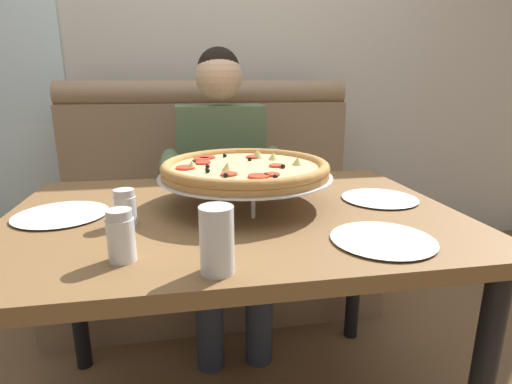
{
  "coord_description": "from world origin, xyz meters",
  "views": [
    {
      "loc": [
        -0.13,
        -1.12,
        1.13
      ],
      "look_at": [
        0.08,
        0.05,
        0.8
      ],
      "focal_mm": 28.22,
      "sensor_mm": 36.0,
      "label": 1
    }
  ],
  "objects_px": {
    "dining_table": "(234,239)",
    "shaker_pepper_flakes": "(121,239)",
    "diner_main": "(223,176)",
    "plate_near_right": "(61,212)",
    "plate_far_side": "(380,197)",
    "pizza": "(245,169)",
    "shaker_parmesan": "(125,210)",
    "booth_bench": "(213,222)",
    "drinking_glass": "(217,244)",
    "plate_near_left": "(383,237)"
  },
  "relations": [
    {
      "from": "booth_bench",
      "to": "plate_far_side",
      "type": "xyz_separation_m",
      "value": [
        0.48,
        -0.89,
        0.37
      ]
    },
    {
      "from": "pizza",
      "to": "shaker_pepper_flakes",
      "type": "distance_m",
      "value": 0.49
    },
    {
      "from": "shaker_parmesan",
      "to": "plate_near_left",
      "type": "relative_size",
      "value": 0.39
    },
    {
      "from": "pizza",
      "to": "shaker_pepper_flakes",
      "type": "height_order",
      "value": "pizza"
    },
    {
      "from": "dining_table",
      "to": "plate_near_left",
      "type": "bearing_deg",
      "value": -42.56
    },
    {
      "from": "plate_far_side",
      "to": "plate_near_right",
      "type": "bearing_deg",
      "value": 179.47
    },
    {
      "from": "diner_main",
      "to": "drinking_glass",
      "type": "xyz_separation_m",
      "value": [
        -0.11,
        -1.04,
        0.11
      ]
    },
    {
      "from": "shaker_pepper_flakes",
      "to": "plate_far_side",
      "type": "relative_size",
      "value": 0.47
    },
    {
      "from": "shaker_parmesan",
      "to": "plate_near_right",
      "type": "xyz_separation_m",
      "value": [
        -0.19,
        0.11,
        -0.03
      ]
    },
    {
      "from": "booth_bench",
      "to": "plate_near_left",
      "type": "distance_m",
      "value": 1.32
    },
    {
      "from": "booth_bench",
      "to": "shaker_pepper_flakes",
      "type": "bearing_deg",
      "value": -102.61
    },
    {
      "from": "shaker_parmesan",
      "to": "plate_far_side",
      "type": "relative_size",
      "value": 0.41
    },
    {
      "from": "diner_main",
      "to": "shaker_pepper_flakes",
      "type": "distance_m",
      "value": 1.01
    },
    {
      "from": "diner_main",
      "to": "drinking_glass",
      "type": "distance_m",
      "value": 1.06
    },
    {
      "from": "plate_near_left",
      "to": "drinking_glass",
      "type": "xyz_separation_m",
      "value": [
        -0.4,
        -0.09,
        0.05
      ]
    },
    {
      "from": "plate_far_side",
      "to": "shaker_pepper_flakes",
      "type": "bearing_deg",
      "value": -156.48
    },
    {
      "from": "plate_near_right",
      "to": "shaker_pepper_flakes",
      "type": "bearing_deg",
      "value": -57.64
    },
    {
      "from": "plate_near_right",
      "to": "drinking_glass",
      "type": "height_order",
      "value": "drinking_glass"
    },
    {
      "from": "shaker_parmesan",
      "to": "plate_far_side",
      "type": "bearing_deg",
      "value": 7.56
    },
    {
      "from": "plate_near_left",
      "to": "plate_far_side",
      "type": "height_order",
      "value": "same"
    },
    {
      "from": "shaker_parmesan",
      "to": "drinking_glass",
      "type": "bearing_deg",
      "value": -55.63
    },
    {
      "from": "plate_far_side",
      "to": "booth_bench",
      "type": "bearing_deg",
      "value": 118.08
    },
    {
      "from": "diner_main",
      "to": "pizza",
      "type": "xyz_separation_m",
      "value": [
        0.01,
        -0.59,
        0.16
      ]
    },
    {
      "from": "plate_near_left",
      "to": "shaker_pepper_flakes",
      "type": "bearing_deg",
      "value": -179.95
    },
    {
      "from": "pizza",
      "to": "plate_far_side",
      "type": "relative_size",
      "value": 2.2
    },
    {
      "from": "diner_main",
      "to": "drinking_glass",
      "type": "relative_size",
      "value": 9.28
    },
    {
      "from": "shaker_parmesan",
      "to": "plate_near_left",
      "type": "height_order",
      "value": "shaker_parmesan"
    },
    {
      "from": "booth_bench",
      "to": "shaker_pepper_flakes",
      "type": "xyz_separation_m",
      "value": [
        -0.27,
        -1.22,
        0.41
      ]
    },
    {
      "from": "shaker_parmesan",
      "to": "diner_main",
      "type": "bearing_deg",
      "value": 65.85
    },
    {
      "from": "booth_bench",
      "to": "plate_near_left",
      "type": "height_order",
      "value": "booth_bench"
    },
    {
      "from": "dining_table",
      "to": "booth_bench",
      "type": "bearing_deg",
      "value": 90.0
    },
    {
      "from": "booth_bench",
      "to": "pizza",
      "type": "bearing_deg",
      "value": -86.92
    },
    {
      "from": "plate_near_left",
      "to": "booth_bench",
      "type": "bearing_deg",
      "value": 104.77
    },
    {
      "from": "dining_table",
      "to": "drinking_glass",
      "type": "distance_m",
      "value": 0.42
    },
    {
      "from": "diner_main",
      "to": "plate_near_left",
      "type": "relative_size",
      "value": 5.14
    },
    {
      "from": "dining_table",
      "to": "shaker_parmesan",
      "type": "xyz_separation_m",
      "value": [
        -0.29,
        -0.07,
        0.13
      ]
    },
    {
      "from": "dining_table",
      "to": "plate_near_right",
      "type": "relative_size",
      "value": 5.04
    },
    {
      "from": "pizza",
      "to": "drinking_glass",
      "type": "xyz_separation_m",
      "value": [
        -0.13,
        -0.45,
        -0.05
      ]
    },
    {
      "from": "shaker_parmesan",
      "to": "plate_near_left",
      "type": "bearing_deg",
      "value": -19.94
    },
    {
      "from": "shaker_pepper_flakes",
      "to": "plate_far_side",
      "type": "height_order",
      "value": "shaker_pepper_flakes"
    },
    {
      "from": "dining_table",
      "to": "plate_near_right",
      "type": "height_order",
      "value": "plate_near_right"
    },
    {
      "from": "shaker_parmesan",
      "to": "booth_bench",
      "type": "bearing_deg",
      "value": 73.55
    },
    {
      "from": "plate_near_left",
      "to": "plate_near_right",
      "type": "relative_size",
      "value": 0.97
    },
    {
      "from": "plate_near_right",
      "to": "plate_far_side",
      "type": "distance_m",
      "value": 0.96
    },
    {
      "from": "booth_bench",
      "to": "shaker_parmesan",
      "type": "bearing_deg",
      "value": -106.45
    },
    {
      "from": "shaker_parmesan",
      "to": "pizza",
      "type": "bearing_deg",
      "value": 22.02
    },
    {
      "from": "pizza",
      "to": "shaker_parmesan",
      "type": "bearing_deg",
      "value": -157.98
    },
    {
      "from": "diner_main",
      "to": "plate_far_side",
      "type": "relative_size",
      "value": 5.3
    },
    {
      "from": "dining_table",
      "to": "shaker_pepper_flakes",
      "type": "bearing_deg",
      "value": -132.7
    },
    {
      "from": "diner_main",
      "to": "plate_near_right",
      "type": "bearing_deg",
      "value": -129.96
    }
  ]
}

